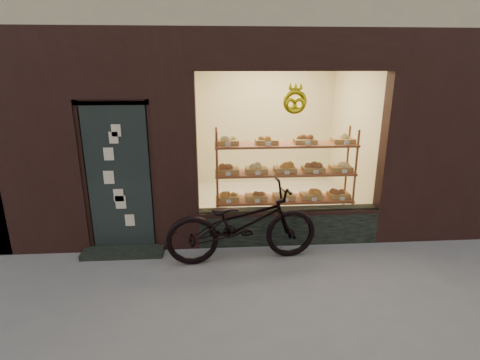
{
  "coord_description": "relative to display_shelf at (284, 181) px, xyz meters",
  "views": [
    {
      "loc": [
        -0.66,
        -3.07,
        2.63
      ],
      "look_at": [
        -0.3,
        2.0,
        1.06
      ],
      "focal_mm": 28.0,
      "sensor_mm": 36.0,
      "label": 1
    }
  ],
  "objects": [
    {
      "name": "display_shelf",
      "position": [
        0.0,
        0.0,
        0.0
      ],
      "size": [
        2.2,
        0.45,
        1.7
      ],
      "color": "brown",
      "rests_on": "ground"
    },
    {
      "name": "ground",
      "position": [
        -0.45,
        -2.55,
        -0.86
      ],
      "size": [
        90.0,
        90.0,
        0.0
      ],
      "primitive_type": "plane",
      "color": "slate"
    },
    {
      "name": "bicycle",
      "position": [
        -0.74,
        -0.91,
        -0.31
      ],
      "size": [
        2.15,
        0.94,
        1.09
      ],
      "primitive_type": "imported",
      "rotation": [
        0.0,
        0.0,
        1.67
      ],
      "color": "black",
      "rests_on": "ground"
    }
  ]
}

